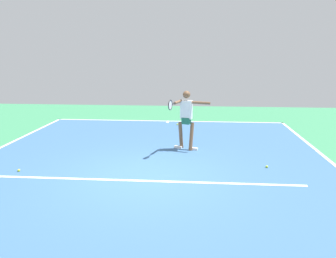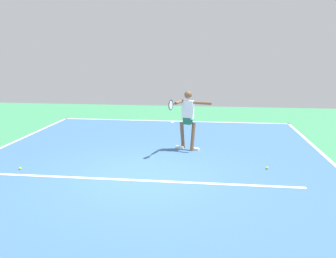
{
  "view_description": "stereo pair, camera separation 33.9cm",
  "coord_description": "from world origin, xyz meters",
  "px_view_note": "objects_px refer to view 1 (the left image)",
  "views": [
    {
      "loc": [
        -1.18,
        7.57,
        2.89
      ],
      "look_at": [
        -0.46,
        -1.22,
        0.9
      ],
      "focal_mm": 36.01,
      "sensor_mm": 36.0,
      "label": 1
    },
    {
      "loc": [
        -1.52,
        7.54,
        2.89
      ],
      "look_at": [
        -0.46,
        -1.22,
        0.9
      ],
      "focal_mm": 36.01,
      "sensor_mm": 36.0,
      "label": 2
    }
  ],
  "objects_px": {
    "tennis_player": "(186,116)",
    "tennis_ball_centre_court": "(177,124)",
    "tennis_ball_by_baseline": "(267,167)",
    "tennis_ball_near_service_line": "(19,170)"
  },
  "relations": [
    {
      "from": "tennis_ball_centre_court",
      "to": "tennis_ball_by_baseline",
      "type": "distance_m",
      "value": 5.74
    },
    {
      "from": "tennis_player",
      "to": "tennis_ball_by_baseline",
      "type": "xyz_separation_m",
      "value": [
        -2.14,
        1.55,
        -1.02
      ]
    },
    {
      "from": "tennis_ball_centre_court",
      "to": "tennis_ball_near_service_line",
      "type": "height_order",
      "value": "same"
    },
    {
      "from": "tennis_player",
      "to": "tennis_ball_by_baseline",
      "type": "relative_size",
      "value": 27.43
    },
    {
      "from": "tennis_ball_by_baseline",
      "to": "tennis_ball_near_service_line",
      "type": "distance_m",
      "value": 6.29
    },
    {
      "from": "tennis_ball_centre_court",
      "to": "tennis_ball_near_service_line",
      "type": "xyz_separation_m",
      "value": [
        3.64,
        5.92,
        0.0
      ]
    },
    {
      "from": "tennis_player",
      "to": "tennis_ball_centre_court",
      "type": "distance_m",
      "value": 3.74
    },
    {
      "from": "tennis_player",
      "to": "tennis_ball_centre_court",
      "type": "relative_size",
      "value": 27.43
    },
    {
      "from": "tennis_player",
      "to": "tennis_ball_near_service_line",
      "type": "xyz_separation_m",
      "value": [
        4.1,
        2.35,
        -1.02
      ]
    },
    {
      "from": "tennis_ball_by_baseline",
      "to": "tennis_ball_near_service_line",
      "type": "bearing_deg",
      "value": 7.32
    }
  ]
}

